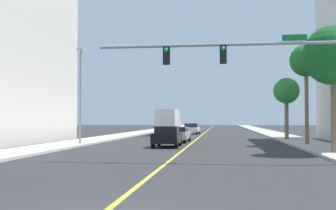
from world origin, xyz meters
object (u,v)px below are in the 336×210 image
traffic_signal_mast (262,66)px  street_lamp (80,90)px  delivery_truck (168,122)px  palm_near (333,56)px  palm_far (286,92)px  car_black (167,136)px  car_white (192,129)px  palm_mid (306,62)px  car_silver (177,134)px

traffic_signal_mast → street_lamp: (-12.39, 11.05, -0.21)m
traffic_signal_mast → street_lamp: size_ratio=1.57×
traffic_signal_mast → delivery_truck: size_ratio=1.48×
street_lamp → palm_near: (16.80, -6.07, 1.33)m
palm_near → palm_far: palm_near is taller
traffic_signal_mast → car_black: 12.35m
car_white → traffic_signal_mast: bearing=-78.2°
street_lamp → car_white: 26.69m
palm_near → delivery_truck: 30.41m
street_lamp → delivery_truck: size_ratio=0.95×
palm_near → car_black: bearing=152.0°
palm_far → palm_mid: bearing=-88.0°
car_white → car_black: 26.34m
car_white → palm_mid: bearing=-63.9°
palm_mid → car_silver: (-10.11, 3.84, -5.57)m
palm_mid → palm_far: palm_mid is taller
palm_near → palm_far: bearing=90.8°
car_black → palm_far: bearing=45.6°
traffic_signal_mast → palm_near: (4.42, 4.99, 1.12)m
car_black → palm_mid: bearing=13.2°
traffic_signal_mast → street_lamp: street_lamp is taller
car_white → car_silver: size_ratio=0.99×
palm_near → car_white: (-10.23, 31.71, -4.77)m
car_white → car_black: bearing=-86.9°
street_lamp → delivery_truck: street_lamp is taller
palm_far → car_black: 14.73m
palm_mid → car_silver: size_ratio=1.69×
palm_near → palm_far: 15.63m
car_silver → palm_near: bearing=-47.0°
car_black → car_silver: 6.28m
palm_far → car_white: bearing=121.9°
palm_mid → car_silver: palm_mid is taller
palm_far → traffic_signal_mast: bearing=-101.6°
traffic_signal_mast → street_lamp: 16.60m
car_silver → traffic_signal_mast: bearing=-69.0°
palm_far → car_silver: 11.28m
traffic_signal_mast → car_black: bearing=118.7°
car_white → car_black: (0.13, -26.34, 0.02)m
street_lamp → car_black: size_ratio=1.84×
palm_mid → palm_far: bearing=92.0°
palm_far → delivery_truck: palm_far is taller
palm_mid → car_white: bearing=113.3°
car_black → delivery_truck: 22.13m
traffic_signal_mast → delivery_truck: 33.48m
car_white → palm_near: bearing=-69.4°
car_white → delivery_truck: size_ratio=0.57×
car_black → car_silver: size_ratio=0.89×
street_lamp → delivery_truck: 21.75m
car_white → delivery_truck: bearing=-117.9°
delivery_truck → palm_mid: bearing=-56.4°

